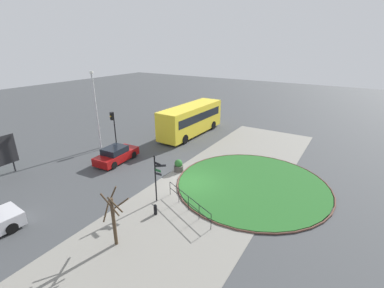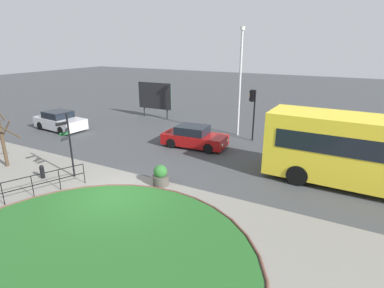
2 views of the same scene
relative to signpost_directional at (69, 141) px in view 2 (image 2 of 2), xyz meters
The scene contains 15 objects.
ground 3.82m from the signpost_directional, 10.46° to the right, with size 120.00×120.00×0.00m, color #3D3F42.
sidewalk_paving 4.47m from the signpost_directional, 36.38° to the right, with size 32.00×8.40×0.02m, color gray.
grass_island 7.33m from the signpost_directional, 40.00° to the right, with size 10.92×10.92×0.10m, color #235B23.
grass_kerb_ring 7.33m from the signpost_directional, 40.00° to the right, with size 11.23×11.23×0.11m, color brown.
signpost_directional is the anchor object (origin of this frame).
bollard_foreground 2.13m from the signpost_directional, 146.39° to the right, with size 0.21×0.21×0.71m.
railing_grass_edge 2.62m from the signpost_directional, 85.28° to the right, with size 1.82×4.17×1.03m.
bus_yellow 14.29m from the signpost_directional, 23.11° to the left, with size 9.59×2.82×3.33m.
car_near_lane 9.98m from the signpost_directional, 144.25° to the left, with size 4.35×2.19×1.47m.
car_far_lane 7.88m from the signpost_directional, 66.40° to the left, with size 4.23×2.06×1.40m.
traffic_light_near 11.88m from the signpost_directional, 60.20° to the left, with size 0.49×0.28×3.50m.
lamppost_tall 12.16m from the signpost_directional, 67.12° to the left, with size 0.32×0.32×7.50m.
billboard_left 13.30m from the signpost_directional, 106.93° to the left, with size 3.34×0.32×3.16m.
planter_near_signpost 4.83m from the signpost_directional, 17.00° to the left, with size 0.76×0.76×1.04m.
street_tree_bare 4.39m from the signpost_directional, behind, with size 1.31×1.30×3.38m.
Camera 2 is at (8.72, -8.85, 6.42)m, focal length 28.38 mm.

